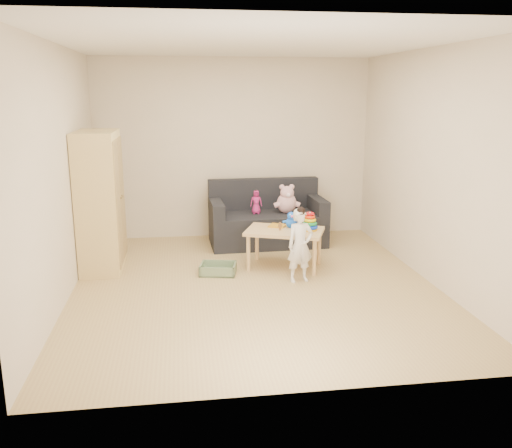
{
  "coord_description": "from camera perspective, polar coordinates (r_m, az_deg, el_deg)",
  "views": [
    {
      "loc": [
        -0.79,
        -5.69,
        2.13
      ],
      "look_at": [
        0.05,
        0.25,
        0.65
      ],
      "focal_mm": 38.0,
      "sensor_mm": 36.0,
      "label": 1
    }
  ],
  "objects": [
    {
      "name": "storage_bin",
      "position": [
        6.5,
        -4.01,
        -4.72
      ],
      "size": [
        0.47,
        0.39,
        0.13
      ],
      "primitive_type": null,
      "rotation": [
        0.0,
        0.0,
        -0.21
      ],
      "color": "#68805D",
      "rests_on": "ground"
    },
    {
      "name": "brown_bottle",
      "position": [
        6.71,
        4.9,
        0.45
      ],
      "size": [
        0.08,
        0.08,
        0.23
      ],
      "color": "black",
      "rests_on": "play_table"
    },
    {
      "name": "doll",
      "position": [
        7.57,
        0.02,
        2.3
      ],
      "size": [
        0.18,
        0.13,
        0.33
      ],
      "primitive_type": "imported",
      "rotation": [
        0.0,
        0.0,
        -0.1
      ],
      "color": "#BB2372",
      "rests_on": "sofa"
    },
    {
      "name": "toddler",
      "position": [
        6.16,
        4.67,
        -2.38
      ],
      "size": [
        0.34,
        0.26,
        0.82
      ],
      "primitive_type": "imported",
      "rotation": [
        0.0,
        0.0,
        0.19
      ],
      "color": "silver",
      "rests_on": "ground"
    },
    {
      "name": "wooden_figure",
      "position": [
        6.56,
        2.55,
        -0.23
      ],
      "size": [
        0.05,
        0.04,
        0.11
      ],
      "primitive_type": null,
      "rotation": [
        0.0,
        0.0,
        -0.25
      ],
      "color": "brown",
      "rests_on": "play_table"
    },
    {
      "name": "ring_stacker",
      "position": [
        6.58,
        5.69,
        0.1
      ],
      "size": [
        0.2,
        0.2,
        0.23
      ],
      "color": "#ECAF0C",
      "rests_on": "play_table"
    },
    {
      "name": "wardrobe",
      "position": [
        6.8,
        -16.1,
        2.33
      ],
      "size": [
        0.46,
        0.93,
        1.67
      ],
      "primitive_type": "cube",
      "color": "#F0D283",
      "rests_on": "ground"
    },
    {
      "name": "sofa",
      "position": [
        7.7,
        1.2,
        -0.47
      ],
      "size": [
        1.63,
        0.85,
        0.45
      ],
      "primitive_type": "cube",
      "rotation": [
        0.0,
        0.0,
        0.03
      ],
      "color": "black",
      "rests_on": "ground"
    },
    {
      "name": "yellow_book",
      "position": [
        6.77,
        2.28,
        -0.18
      ],
      "size": [
        0.27,
        0.27,
        0.01
      ],
      "primitive_type": "cube",
      "rotation": [
        0.0,
        0.0,
        -0.48
      ],
      "color": "orange",
      "rests_on": "play_table"
    },
    {
      "name": "play_table",
      "position": [
        6.67,
        3.01,
        -2.61
      ],
      "size": [
        1.06,
        0.87,
        0.48
      ],
      "primitive_type": "cube",
      "rotation": [
        0.0,
        0.0,
        -0.37
      ],
      "color": "#D9B077",
      "rests_on": "ground"
    },
    {
      "name": "room",
      "position": [
        5.8,
        -0.14,
        5.64
      ],
      "size": [
        4.5,
        4.5,
        4.5
      ],
      "color": "tan",
      "rests_on": "ground"
    },
    {
      "name": "blue_plush",
      "position": [
        6.69,
        3.71,
        0.48
      ],
      "size": [
        0.2,
        0.17,
        0.21
      ],
      "primitive_type": null,
      "rotation": [
        0.0,
        0.0,
        -0.25
      ],
      "color": "#1C64FF",
      "rests_on": "play_table"
    },
    {
      "name": "pink_bear",
      "position": [
        7.64,
        3.25,
        2.46
      ],
      "size": [
        0.35,
        0.31,
        0.34
      ],
      "primitive_type": null,
      "rotation": [
        0.0,
        0.0,
        -0.21
      ],
      "color": "#E7AAB4",
      "rests_on": "sofa"
    }
  ]
}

